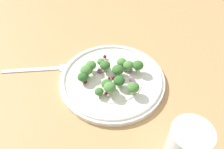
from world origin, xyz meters
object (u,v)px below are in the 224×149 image
at_px(broccoli_floret_0, 99,92).
at_px(fork, 43,69).
at_px(broccoli_floret_2, 83,77).
at_px(plate, 112,80).
at_px(water_glass, 188,144).
at_px(broccoli_floret_1, 119,81).

height_order(broccoli_floret_0, fork, broccoli_floret_0).
bearing_deg(broccoli_floret_2, broccoli_floret_0, -9.20).
xyz_separation_m(plate, broccoli_floret_0, (0.01, -0.06, 0.02)).
distance_m(plate, fork, 0.19).
distance_m(broccoli_floret_0, broccoli_floret_2, 0.06).
height_order(fork, water_glass, water_glass).
relative_size(broccoli_floret_1, broccoli_floret_2, 1.05).
bearing_deg(fork, broccoli_floret_0, 4.68).
height_order(broccoli_floret_1, fork, broccoli_floret_1).
xyz_separation_m(plate, broccoli_floret_2, (-0.05, -0.05, 0.02)).
bearing_deg(broccoli_floret_2, fork, -168.93).
bearing_deg(water_glass, broccoli_floret_1, 163.86).
height_order(plate, broccoli_floret_1, broccoli_floret_1).
height_order(plate, broccoli_floret_2, broccoli_floret_2).
relative_size(plate, broccoli_floret_1, 9.47).
relative_size(broccoli_floret_1, fork, 0.18).
bearing_deg(water_glass, plate, 163.38).
height_order(broccoli_floret_1, water_glass, water_glass).
relative_size(fork, water_glass, 1.74).
distance_m(broccoli_floret_0, fork, 0.18).
bearing_deg(broccoli_floret_1, water_glass, -16.14).
relative_size(broccoli_floret_0, broccoli_floret_1, 0.76).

